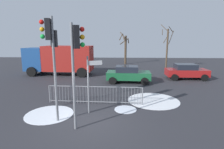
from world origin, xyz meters
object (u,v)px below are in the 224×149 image
object	(u,v)px
direction_sign_post	(89,82)
delivery_truck	(60,59)
traffic_light_mid_right	(50,46)
car_red_trailing	(186,71)
traffic_light_foreground_left	(76,53)
car_green_mid	(128,74)
bare_tree_left	(167,47)
bare_tree_centre	(125,48)
traffic_light_rear_left	(54,50)

from	to	relation	value
direction_sign_post	delivery_truck	xyz separation A→B (m)	(-4.84, 10.11, 0.08)
traffic_light_mid_right	delivery_truck	distance (m)	11.77
car_red_trailing	traffic_light_foreground_left	bearing A→B (deg)	-128.38
traffic_light_foreground_left	car_green_mid	bearing A→B (deg)	137.54
traffic_light_mid_right	bare_tree_left	xyz separation A→B (m)	(9.12, 15.74, -0.63)
direction_sign_post	car_red_trailing	xyz separation A→B (m)	(7.94, 8.45, -0.90)
direction_sign_post	bare_tree_left	size ratio (longest dim) A/B	0.52
car_red_trailing	bare_tree_centre	world-z (taller)	bare_tree_centre
traffic_light_rear_left	bare_tree_centre	xyz separation A→B (m)	(4.43, 18.11, -0.73)
traffic_light_foreground_left	car_red_trailing	bearing A→B (deg)	115.08
car_red_trailing	delivery_truck	distance (m)	12.93
delivery_truck	bare_tree_centre	size ratio (longest dim) A/B	1.46
traffic_light_rear_left	car_green_mid	size ratio (longest dim) A/B	1.13
bare_tree_centre	traffic_light_foreground_left	bearing A→B (deg)	-97.16
direction_sign_post	car_green_mid	bearing A→B (deg)	49.50
traffic_light_rear_left	bare_tree_centre	distance (m)	18.66
delivery_truck	bare_tree_centre	bearing A→B (deg)	-126.75
bare_tree_centre	delivery_truck	bearing A→B (deg)	-128.97
direction_sign_post	bare_tree_centre	bearing A→B (deg)	60.85
delivery_truck	car_green_mid	bearing A→B (deg)	157.57
traffic_light_rear_left	bare_tree_left	size ratio (longest dim) A/B	0.77
car_red_trailing	car_green_mid	bearing A→B (deg)	-163.61
car_red_trailing	bare_tree_left	world-z (taller)	bare_tree_left
direction_sign_post	car_red_trailing	bearing A→B (deg)	24.79
car_red_trailing	traffic_light_mid_right	bearing A→B (deg)	-134.41
bare_tree_centre	car_green_mid	bearing A→B (deg)	-90.48
traffic_light_foreground_left	bare_tree_centre	distance (m)	20.91
delivery_truck	traffic_light_mid_right	bearing A→B (deg)	108.87
traffic_light_rear_left	car_red_trailing	distance (m)	12.73
delivery_truck	bare_tree_centre	distance (m)	11.53
direction_sign_post	car_green_mid	xyz separation A→B (m)	(2.29, 6.84, -0.90)
car_green_mid	delivery_truck	size ratio (longest dim) A/B	0.54
traffic_light_mid_right	delivery_truck	size ratio (longest dim) A/B	0.66
direction_sign_post	traffic_light_mid_right	bearing A→B (deg)	-167.28
traffic_light_mid_right	traffic_light_rear_left	world-z (taller)	traffic_light_mid_right
car_green_mid	car_red_trailing	bearing A→B (deg)	18.45
bare_tree_centre	traffic_light_rear_left	bearing A→B (deg)	-103.75
traffic_light_foreground_left	bare_tree_left	bearing A→B (deg)	128.38
traffic_light_rear_left	direction_sign_post	world-z (taller)	traffic_light_rear_left
direction_sign_post	bare_tree_centre	xyz separation A→B (m)	(2.39, 19.06, 0.80)
direction_sign_post	bare_tree_left	bearing A→B (deg)	40.63
traffic_light_foreground_left	direction_sign_post	world-z (taller)	traffic_light_foreground_left
traffic_light_foreground_left	car_green_mid	xyz separation A→B (m)	(2.50, 8.52, -2.47)
car_red_trailing	bare_tree_centre	bearing A→B (deg)	118.08
car_green_mid	bare_tree_centre	world-z (taller)	bare_tree_centre
traffic_light_foreground_left	delivery_truck	size ratio (longest dim) A/B	0.62
traffic_light_foreground_left	delivery_truck	xyz separation A→B (m)	(-4.63, 11.79, -1.50)
car_green_mid	direction_sign_post	bearing A→B (deg)	-106.00
traffic_light_foreground_left	bare_tree_centre	bearing A→B (deg)	146.75
direction_sign_post	delivery_truck	size ratio (longest dim) A/B	0.41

